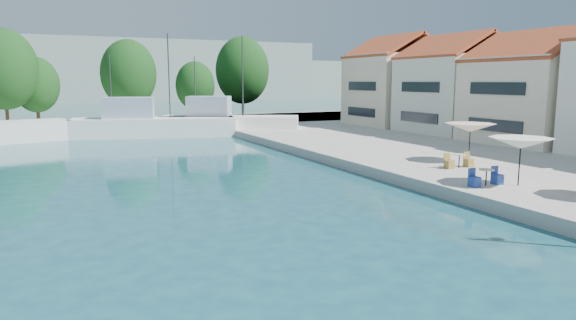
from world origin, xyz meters
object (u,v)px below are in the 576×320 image
trawler_04 (226,123)px  umbrella_white (521,143)px  trawler_03 (150,125)px  umbrella_cream (470,128)px

trawler_04 → umbrella_white: (3.11, -33.61, 1.49)m
trawler_04 → umbrella_white: 33.78m
trawler_03 → umbrella_cream: trawler_03 is taller
umbrella_cream → trawler_04: bearing=102.9°
trawler_04 → umbrella_cream: size_ratio=4.78×
trawler_03 → trawler_04: same height
trawler_04 → umbrella_cream: bearing=-49.7°
umbrella_white → umbrella_cream: 7.10m
trawler_03 → umbrella_white: 35.69m
trawler_04 → umbrella_white: trawler_04 is taller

